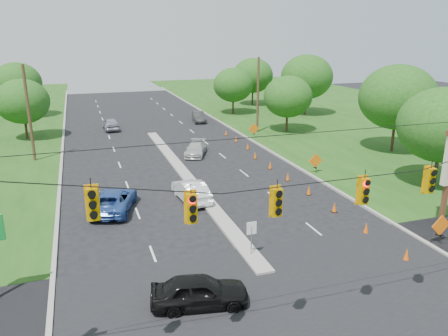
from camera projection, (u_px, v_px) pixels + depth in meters
name	position (u px, v px, depth m)	size (l,w,h in m)	color
ground	(305.00, 323.00, 18.21)	(160.00, 160.00, 0.00)	black
cross_street	(305.00, 323.00, 18.21)	(160.00, 14.00, 0.02)	black
curb_left	(62.00, 159.00, 42.32)	(0.25, 110.00, 0.16)	gray
curb_right	(254.00, 143.00, 48.47)	(0.25, 110.00, 0.16)	gray
median	(185.00, 176.00, 37.24)	(1.00, 34.00, 0.18)	gray
median_sign	(251.00, 232.00, 23.22)	(0.55, 0.06, 2.05)	gray
signal_span	(324.00, 224.00, 15.83)	(25.60, 0.32, 9.00)	#422D1C
utility_pole_far_left	(29.00, 114.00, 40.27)	(0.28, 0.28, 9.00)	#422D1C
utility_pole_far_right	(258.00, 95.00, 52.41)	(0.28, 0.28, 9.00)	#422D1C
cone_0	(407.00, 255.00, 23.17)	(0.32, 0.32, 0.70)	#DF570C
cone_1	(366.00, 228.00, 26.34)	(0.32, 0.32, 0.70)	#DF570C
cone_2	(334.00, 207.00, 29.51)	(0.32, 0.32, 0.70)	#DF570C
cone_3	(309.00, 190.00, 32.68)	(0.32, 0.32, 0.70)	#DF570C
cone_4	(288.00, 177.00, 35.85)	(0.32, 0.32, 0.70)	#DF570C
cone_5	(270.00, 165.00, 39.03)	(0.32, 0.32, 0.70)	#DF570C
cone_6	(255.00, 155.00, 42.20)	(0.32, 0.32, 0.70)	#DF570C
cone_7	(248.00, 146.00, 45.55)	(0.32, 0.32, 0.70)	#DF570C
cone_8	(236.00, 139.00, 48.72)	(0.32, 0.32, 0.70)	#DF570C
cone_9	(226.00, 133.00, 51.89)	(0.32, 0.32, 0.70)	#DF570C
work_sign_0	(441.00, 226.00, 24.81)	(1.27, 0.58, 1.37)	black
work_sign_1	(316.00, 161.00, 37.49)	(1.27, 0.58, 1.37)	black
work_sign_2	(254.00, 129.00, 50.17)	(1.27, 0.58, 1.37)	black
tree_5	(22.00, 101.00, 48.92)	(5.88, 5.88, 6.86)	black
tree_6	(17.00, 83.00, 61.72)	(6.72, 6.72, 7.84)	black
tree_7	(443.00, 125.00, 33.11)	(6.72, 6.72, 7.84)	black
tree_8	(398.00, 97.00, 43.21)	(7.56, 7.56, 8.82)	black
tree_9	(288.00, 97.00, 52.62)	(5.88, 5.88, 6.86)	black
tree_10	(307.00, 77.00, 63.75)	(7.56, 7.56, 8.82)	black
tree_11	(253.00, 76.00, 72.68)	(6.72, 6.72, 7.84)	black
tree_12	(233.00, 85.00, 64.69)	(5.88, 5.88, 6.86)	black
black_sedan	(200.00, 291.00, 19.18)	(1.73, 4.31, 1.47)	black
white_sedan	(191.00, 191.00, 31.45)	(1.60, 4.59, 1.51)	white
blue_pickup	(114.00, 200.00, 29.70)	(2.45, 5.31, 1.48)	#2C4F9A
silver_car_far	(196.00, 149.00, 43.37)	(1.79, 4.39, 1.28)	#B8B8B8
silver_car_oncoming	(111.00, 124.00, 54.82)	(1.77, 4.41, 1.50)	#9592A4
dark_car_receding	(199.00, 117.00, 59.84)	(1.46, 4.19, 1.38)	#2A2A2A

